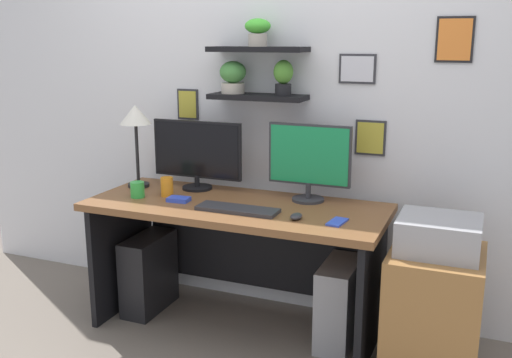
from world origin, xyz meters
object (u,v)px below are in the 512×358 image
cell_phone (337,222)px  desk (240,237)px  scissors_tray (179,199)px  water_cup (167,187)px  monitor_left (197,153)px  desk_lamp (136,121)px  computer_tower_right (339,303)px  coffee_mug (137,190)px  monitor_right (309,160)px  computer_tower_left (149,273)px  printer (439,235)px  drawer_cabinet (433,313)px  keyboard (237,209)px  computer_mouse (296,216)px

cell_phone → desk: bearing=170.8°
scissors_tray → water_cup: 0.15m
monitor_left → water_cup: size_ratio=5.20×
monitor_left → desk_lamp: desk_lamp is taller
computer_tower_right → coffee_mug: bearing=-172.2°
monitor_right → computer_tower_left: 1.22m
printer → scissors_tray: bearing=-178.9°
coffee_mug → computer_tower_right: bearing=7.8°
desk → monitor_right: (0.35, 0.16, 0.44)m
water_cup → drawer_cabinet: water_cup is taller
monitor_right → desk_lamp: desk_lamp is taller
water_cup → computer_tower_left: size_ratio=0.23×
desk_lamp → computer_tower_right: desk_lamp is taller
computer_tower_right → monitor_right: bearing=147.5°
keyboard → scissors_tray: (-0.38, 0.05, 0.00)m
monitor_right → computer_tower_left: (-0.95, -0.19, -0.75)m
monitor_left → monitor_right: bearing=-0.0°
coffee_mug → drawer_cabinet: (1.66, 0.04, -0.47)m
coffee_mug → printer: bearing=1.4°
cell_phone → computer_tower_left: size_ratio=0.30×
drawer_cabinet → computer_tower_right: drawer_cabinet is taller
keyboard → cell_phone: (0.54, 0.00, -0.01)m
desk_lamp → monitor_right: bearing=5.1°
monitor_left → desk: bearing=-24.9°
desk → cell_phone: cell_phone is taller
monitor_right → scissors_tray: (-0.66, -0.29, -0.22)m
monitor_left → keyboard: 0.58m
monitor_left → drawer_cabinet: bearing=-10.5°
computer_tower_left → computer_tower_right: size_ratio=1.02×
desk → drawer_cabinet: 1.11m
desk → computer_tower_right: size_ratio=3.59×
scissors_tray → computer_tower_right: scissors_tray is taller
desk → computer_tower_right: desk is taller
computer_tower_left → desk_lamp: bearing=138.7°
desk → water_cup: water_cup is taller
keyboard → water_cup: (-0.50, 0.12, 0.05)m
desk → monitor_left: 0.58m
coffee_mug → water_cup: 0.17m
computer_mouse → drawer_cabinet: bearing=7.6°
monitor_left → monitor_right: (0.70, -0.00, 0.01)m
water_cup → printer: 1.52m
computer_tower_left → computer_mouse: bearing=-9.6°
drawer_cabinet → computer_mouse: bearing=-172.4°
computer_tower_right → scissors_tray: bearing=-170.7°
desk → computer_tower_right: (0.58, 0.01, -0.31)m
keyboard → computer_mouse: bearing=-2.8°
desk → printer: 1.10m
keyboard → drawer_cabinet: 1.11m
keyboard → desk_lamp: desk_lamp is taller
desk_lamp → printer: 1.85m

